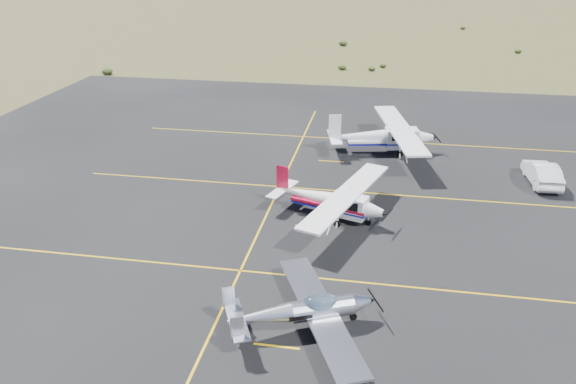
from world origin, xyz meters
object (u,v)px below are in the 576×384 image
(aircraft_cessna, at_px, (330,199))
(sedan, at_px, (542,173))
(aircraft_plain, at_px, (383,136))
(aircraft_low_wing, at_px, (305,311))

(aircraft_cessna, bearing_deg, sedan, 47.16)
(sedan, bearing_deg, aircraft_plain, -24.30)
(aircraft_plain, bearing_deg, aircraft_low_wing, -109.15)
(aircraft_plain, distance_m, sedan, 11.99)
(sedan, bearing_deg, aircraft_low_wing, 50.55)
(aircraft_plain, bearing_deg, sedan, -33.61)
(aircraft_low_wing, distance_m, aircraft_cessna, 11.09)
(aircraft_low_wing, bearing_deg, aircraft_plain, 58.61)
(aircraft_cessna, distance_m, sedan, 16.10)
(aircraft_low_wing, bearing_deg, sedan, 29.00)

